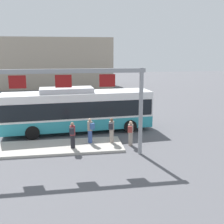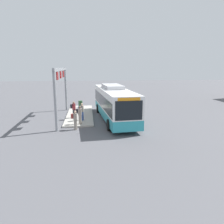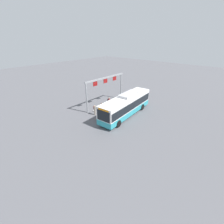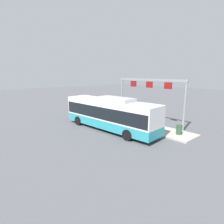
{
  "view_description": "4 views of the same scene",
  "coord_description": "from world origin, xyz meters",
  "px_view_note": "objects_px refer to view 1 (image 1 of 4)",
  "views": [
    {
      "loc": [
        -0.59,
        -20.3,
        6.09
      ],
      "look_at": [
        2.51,
        -0.67,
        1.62
      ],
      "focal_mm": 43.19,
      "sensor_mm": 36.0,
      "label": 1
    },
    {
      "loc": [
        21.07,
        -2.63,
        5.33
      ],
      "look_at": [
        3.8,
        -0.65,
        1.59
      ],
      "focal_mm": 34.15,
      "sensor_mm": 36.0,
      "label": 2
    },
    {
      "loc": [
        18.71,
        13.47,
        11.49
      ],
      "look_at": [
        2.65,
        -0.62,
        1.25
      ],
      "focal_mm": 25.36,
      "sensor_mm": 36.0,
      "label": 3
    },
    {
      "loc": [
        -14.03,
        12.1,
        5.78
      ],
      "look_at": [
        1.6,
        -1.78,
        1.38
      ],
      "focal_mm": 29.57,
      "sensor_mm": 36.0,
      "label": 4
    }
  ],
  "objects_px": {
    "person_boarding": "(131,133)",
    "person_waiting_near": "(111,130)",
    "person_waiting_far": "(73,135)",
    "person_waiting_mid": "(90,130)",
    "bus_main": "(78,109)"
  },
  "relations": [
    {
      "from": "person_waiting_far",
      "to": "person_waiting_mid",
      "type": "bearing_deg",
      "value": -45.78
    },
    {
      "from": "person_boarding",
      "to": "person_waiting_near",
      "type": "distance_m",
      "value": 1.27
    },
    {
      "from": "bus_main",
      "to": "person_waiting_near",
      "type": "xyz_separation_m",
      "value": [
        2.05,
        -3.41,
        -0.76
      ]
    },
    {
      "from": "person_boarding",
      "to": "person_waiting_far",
      "type": "bearing_deg",
      "value": 115.9
    },
    {
      "from": "bus_main",
      "to": "person_waiting_near",
      "type": "relative_size",
      "value": 6.81
    },
    {
      "from": "person_boarding",
      "to": "person_waiting_far",
      "type": "xyz_separation_m",
      "value": [
        -3.78,
        -0.34,
        0.16
      ]
    },
    {
      "from": "person_boarding",
      "to": "bus_main",
      "type": "bearing_deg",
      "value": 61.77
    },
    {
      "from": "bus_main",
      "to": "person_waiting_far",
      "type": "bearing_deg",
      "value": -101.59
    },
    {
      "from": "person_waiting_near",
      "to": "person_waiting_mid",
      "type": "xyz_separation_m",
      "value": [
        -1.39,
        0.16,
        0.0
      ]
    },
    {
      "from": "bus_main",
      "to": "person_waiting_far",
      "type": "distance_m",
      "value": 4.19
    },
    {
      "from": "bus_main",
      "to": "person_boarding",
      "type": "distance_m",
      "value": 5.06
    },
    {
      "from": "person_boarding",
      "to": "person_waiting_far",
      "type": "relative_size",
      "value": 1.0
    },
    {
      "from": "person_waiting_near",
      "to": "person_waiting_far",
      "type": "height_order",
      "value": "same"
    },
    {
      "from": "person_boarding",
      "to": "person_waiting_far",
      "type": "distance_m",
      "value": 3.8
    },
    {
      "from": "person_boarding",
      "to": "person_waiting_near",
      "type": "xyz_separation_m",
      "value": [
        -1.21,
        0.35,
        0.16
      ]
    }
  ]
}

